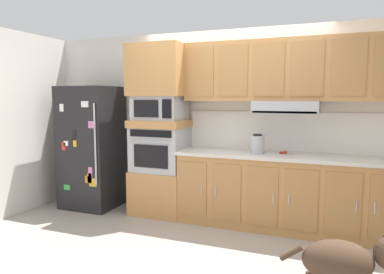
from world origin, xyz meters
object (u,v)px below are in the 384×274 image
at_px(refrigerator, 92,147).
at_px(electric_kettle, 257,144).
at_px(dog, 350,261).
at_px(screwdriver, 284,153).
at_px(built_in_oven, 161,149).
at_px(microwave, 160,108).

distance_m(refrigerator, electric_kettle, 2.43).
bearing_deg(electric_kettle, dog, -56.96).
height_order(refrigerator, electric_kettle, refrigerator).
height_order(screwdriver, dog, screwdriver).
distance_m(refrigerator, screwdriver, 2.73).
bearing_deg(screwdriver, dog, -67.17).
height_order(refrigerator, built_in_oven, refrigerator).
bearing_deg(dog, microwave, 136.45).
bearing_deg(refrigerator, built_in_oven, 3.58).
bearing_deg(dog, built_in_oven, 136.45).
bearing_deg(electric_kettle, screwdriver, 17.45).
xyz_separation_m(microwave, electric_kettle, (1.34, -0.05, -0.43)).
xyz_separation_m(built_in_oven, dog, (2.32, -1.56, -0.51)).
relative_size(refrigerator, microwave, 2.73).
bearing_deg(microwave, refrigerator, -176.42).
xyz_separation_m(refrigerator, dog, (3.41, -1.49, -0.49)).
bearing_deg(dog, refrigerator, 146.67).
bearing_deg(screwdriver, refrigerator, -177.55).
relative_size(refrigerator, electric_kettle, 7.33).
distance_m(refrigerator, microwave, 1.23).
bearing_deg(dog, screwdriver, 103.14).
distance_m(refrigerator, built_in_oven, 1.09).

